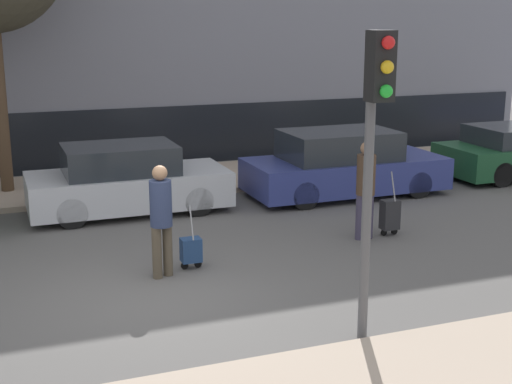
# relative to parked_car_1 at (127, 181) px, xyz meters

# --- Properties ---
(ground_plane) EXTENTS (80.00, 80.00, 0.00)m
(ground_plane) POSITION_rel_parked_car_1_xyz_m (-0.56, -4.73, -0.66)
(ground_plane) COLOR #565451
(sidewalk_far) EXTENTS (28.00, 3.00, 0.12)m
(sidewalk_far) POSITION_rel_parked_car_1_xyz_m (-0.56, 2.27, -0.60)
(sidewalk_far) COLOR tan
(sidewalk_far) RESTS_ON ground_plane
(parked_car_1) EXTENTS (4.05, 1.77, 1.42)m
(parked_car_1) POSITION_rel_parked_car_1_xyz_m (0.00, 0.00, 0.00)
(parked_car_1) COLOR #B7BABF
(parked_car_1) RESTS_ON ground_plane
(parked_car_2) EXTENTS (4.49, 1.89, 1.48)m
(parked_car_2) POSITION_rel_parked_car_1_xyz_m (4.86, -0.26, 0.02)
(parked_car_2) COLOR navy
(parked_car_2) RESTS_ON ground_plane
(pedestrian_left) EXTENTS (0.34, 0.34, 1.77)m
(pedestrian_left) POSITION_rel_parked_car_1_xyz_m (-0.21, -3.97, 0.35)
(pedestrian_left) COLOR #4C4233
(pedestrian_left) RESTS_ON ground_plane
(trolley_left) EXTENTS (0.34, 0.29, 1.05)m
(trolley_left) POSITION_rel_parked_car_1_xyz_m (0.30, -3.77, -0.35)
(trolley_left) COLOR navy
(trolley_left) RESTS_ON ground_plane
(pedestrian_right) EXTENTS (0.35, 0.34, 1.79)m
(pedestrian_right) POSITION_rel_parked_car_1_xyz_m (3.68, -3.36, 0.36)
(pedestrian_right) COLOR #383347
(pedestrian_right) RESTS_ON ground_plane
(trolley_right) EXTENTS (0.34, 0.29, 1.21)m
(trolley_right) POSITION_rel_parked_car_1_xyz_m (4.23, -3.33, -0.27)
(trolley_right) COLOR #262628
(trolley_right) RESTS_ON ground_plane
(traffic_light) EXTENTS (0.28, 0.47, 3.80)m
(traffic_light) POSITION_rel_parked_car_1_xyz_m (1.64, -7.09, 2.05)
(traffic_light) COLOR #515154
(traffic_light) RESTS_ON ground_plane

